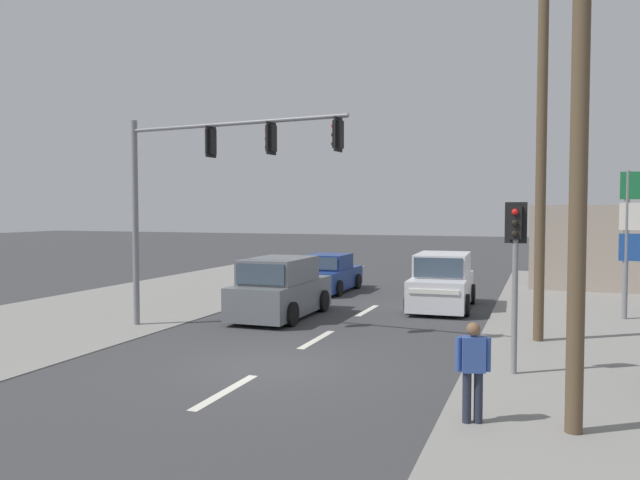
{
  "coord_description": "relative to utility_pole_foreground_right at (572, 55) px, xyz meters",
  "views": [
    {
      "loc": [
        5.54,
        -12.23,
        3.4
      ],
      "look_at": [
        -0.27,
        4.0,
        2.57
      ],
      "focal_mm": 35.0,
      "sensor_mm": 36.0,
      "label": 1
    }
  ],
  "objects": [
    {
      "name": "ground_plane",
      "position": [
        -5.91,
        2.17,
        -5.7
      ],
      "size": [
        140.0,
        140.0,
        0.0
      ],
      "primitive_type": "plane",
      "color": "#3A3A3D"
    },
    {
      "name": "lane_dash_near",
      "position": [
        -5.91,
        0.17,
        -5.69
      ],
      "size": [
        0.2,
        2.4,
        0.01
      ],
      "primitive_type": "cube",
      "color": "silver",
      "rests_on": "ground"
    },
    {
      "name": "lane_dash_mid",
      "position": [
        -5.91,
        5.17,
        -5.69
      ],
      "size": [
        0.2,
        2.4,
        0.01
      ],
      "primitive_type": "cube",
      "color": "silver",
      "rests_on": "ground"
    },
    {
      "name": "lane_dash_far",
      "position": [
        -5.91,
        10.17,
        -5.69
      ],
      "size": [
        0.2,
        2.4,
        0.01
      ],
      "primitive_type": "cube",
      "color": "silver",
      "rests_on": "ground"
    },
    {
      "name": "kerb_left_verge",
      "position": [
        -14.41,
        6.17,
        -5.69
      ],
      "size": [
        8.0,
        40.0,
        0.02
      ],
      "primitive_type": "cube",
      "color": "gray",
      "rests_on": "ground"
    },
    {
      "name": "utility_pole_foreground_right",
      "position": [
        0.0,
        0.0,
        0.0
      ],
      "size": [
        3.78,
        0.29,
        10.66
      ],
      "color": "brown",
      "rests_on": "ground"
    },
    {
      "name": "utility_pole_midground_right",
      "position": [
        -0.43,
        6.88,
        -0.23
      ],
      "size": [
        1.8,
        0.26,
        10.44
      ],
      "color": "brown",
      "rests_on": "ground"
    },
    {
      "name": "traffic_signal_mast",
      "position": [
        -9.25,
        5.04,
        -1.34
      ],
      "size": [
        6.85,
        1.04,
        6.0
      ],
      "color": "slate",
      "rests_on": "ground"
    },
    {
      "name": "pedestal_signal_right_kerb",
      "position": [
        -0.88,
        3.26,
        -3.28
      ],
      "size": [
        0.44,
        0.3,
        3.56
      ],
      "color": "slate",
      "rests_on": "ground"
    },
    {
      "name": "suv_kerbside_parked",
      "position": [
        -8.16,
        8.01,
        -4.81
      ],
      "size": [
        2.06,
        4.54,
        1.9
      ],
      "color": "slate",
      "rests_on": "ground"
    },
    {
      "name": "suv_oncoming_mid",
      "position": [
        -3.61,
        11.54,
        -4.81
      ],
      "size": [
        2.2,
        4.6,
        1.9
      ],
      "color": "silver",
      "rests_on": "ground"
    },
    {
      "name": "sedan_oncoming_near",
      "position": [
        -8.74,
        14.44,
        -5.0
      ],
      "size": [
        1.9,
        4.25,
        1.56
      ],
      "color": "navy",
      "rests_on": "ground"
    },
    {
      "name": "pedestrian_at_kerb",
      "position": [
        -1.37,
        -0.07,
        -4.77
      ],
      "size": [
        0.54,
        0.32,
        1.63
      ],
      "color": "#232838",
      "rests_on": "ground"
    }
  ]
}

